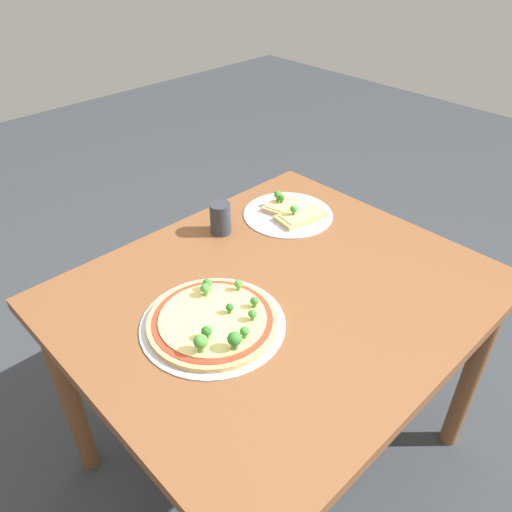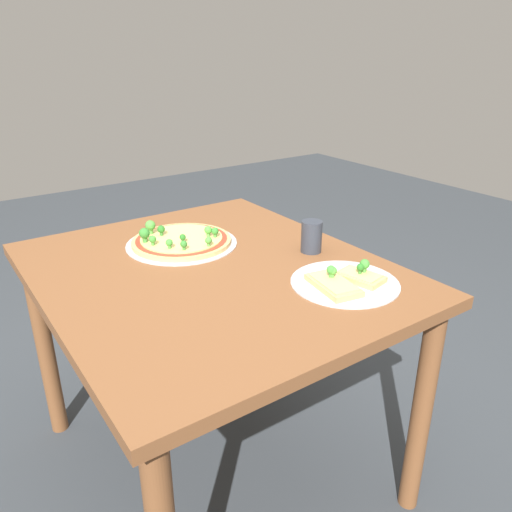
{
  "view_description": "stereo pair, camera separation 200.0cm",
  "coord_description": "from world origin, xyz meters",
  "views": [
    {
      "loc": [
        0.78,
        0.72,
        1.64
      ],
      "look_at": [
        -0.04,
        -0.14,
        0.79
      ],
      "focal_mm": 35.0,
      "sensor_mm": 36.0,
      "label": 1
    },
    {
      "loc": [
        -1.2,
        0.67,
        1.38
      ],
      "look_at": [
        -0.04,
        -0.14,
        0.79
      ],
      "focal_mm": 35.0,
      "sensor_mm": 36.0,
      "label": 2
    }
  ],
  "objects": [
    {
      "name": "dining_table",
      "position": [
        0.0,
        0.0,
        0.67
      ],
      "size": [
        1.13,
        0.96,
        0.77
      ],
      "color": "brown",
      "rests_on": "ground_plane"
    },
    {
      "name": "ground_plane",
      "position": [
        0.0,
        0.0,
        0.0
      ],
      "size": [
        8.0,
        8.0,
        0.0
      ],
      "primitive_type": "plane",
      "color": "#33383D"
    },
    {
      "name": "pizza_tray_slice",
      "position": [
        -0.31,
        -0.25,
        0.78
      ],
      "size": [
        0.3,
        0.3,
        0.06
      ],
      "color": "#B7B7BC",
      "rests_on": "dining_table"
    },
    {
      "name": "pizza_tray_whole",
      "position": [
        0.22,
        -0.01,
        0.78
      ],
      "size": [
        0.37,
        0.37,
        0.07
      ],
      "color": "#B7B7BC",
      "rests_on": "dining_table"
    },
    {
      "name": "drinking_cup",
      "position": [
        -0.07,
        -0.33,
        0.82
      ],
      "size": [
        0.07,
        0.07,
        0.1
      ],
      "primitive_type": "cylinder",
      "color": "#2D333D",
      "rests_on": "dining_table"
    }
  ]
}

